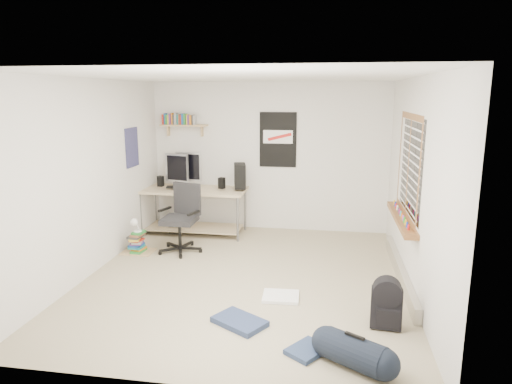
% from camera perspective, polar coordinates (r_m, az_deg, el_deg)
% --- Properties ---
extents(floor, '(4.00, 4.50, 0.01)m').
position_cam_1_polar(floor, '(5.94, -1.36, -10.69)').
color(floor, gray).
rests_on(floor, ground).
extents(ceiling, '(4.00, 4.50, 0.01)m').
position_cam_1_polar(ceiling, '(5.48, -1.50, 14.28)').
color(ceiling, white).
rests_on(ceiling, ground).
extents(back_wall, '(4.00, 0.01, 2.50)m').
position_cam_1_polar(back_wall, '(7.77, 1.65, 4.37)').
color(back_wall, silver).
rests_on(back_wall, ground).
extents(left_wall, '(0.01, 4.50, 2.50)m').
position_cam_1_polar(left_wall, '(6.26, -19.79, 1.76)').
color(left_wall, silver).
rests_on(left_wall, ground).
extents(right_wall, '(0.01, 4.50, 2.50)m').
position_cam_1_polar(right_wall, '(5.57, 19.30, 0.58)').
color(right_wall, silver).
rests_on(right_wall, ground).
extents(desk, '(1.88, 1.18, 0.79)m').
position_cam_1_polar(desk, '(7.71, -7.75, -2.50)').
color(desk, beige).
rests_on(desk, floor).
extents(monitor_left, '(0.43, 0.21, 0.46)m').
position_cam_1_polar(monitor_left, '(7.63, -9.83, 2.35)').
color(monitor_left, '#AEAEB3').
rests_on(monitor_left, desk).
extents(monitor_right, '(0.44, 0.14, 0.48)m').
position_cam_1_polar(monitor_right, '(7.68, -8.41, 2.52)').
color(monitor_right, '#A6A7AB').
rests_on(monitor_right, desk).
extents(pc_tower, '(0.26, 0.41, 0.39)m').
position_cam_1_polar(pc_tower, '(7.47, -2.03, 2.05)').
color(pc_tower, black).
rests_on(pc_tower, desk).
extents(keyboard, '(0.43, 0.23, 0.02)m').
position_cam_1_polar(keyboard, '(7.61, -9.59, 0.64)').
color(keyboard, black).
rests_on(keyboard, desk).
extents(speaker_left, '(0.10, 0.10, 0.17)m').
position_cam_1_polar(speaker_left, '(7.75, -11.84, 1.34)').
color(speaker_left, black).
rests_on(speaker_left, desk).
extents(speaker_right, '(0.12, 0.12, 0.18)m').
position_cam_1_polar(speaker_right, '(7.42, -4.31, 1.12)').
color(speaker_right, black).
rests_on(speaker_right, desk).
extents(office_chair, '(0.83, 0.83, 1.01)m').
position_cam_1_polar(office_chair, '(6.82, -9.57, -3.43)').
color(office_chair, black).
rests_on(office_chair, floor).
extents(wall_shelf, '(0.80, 0.22, 0.24)m').
position_cam_1_polar(wall_shelf, '(7.93, -8.99, 8.24)').
color(wall_shelf, tan).
rests_on(wall_shelf, back_wall).
extents(poster_back_wall, '(0.62, 0.03, 0.92)m').
position_cam_1_polar(poster_back_wall, '(7.69, 2.76, 6.54)').
color(poster_back_wall, black).
rests_on(poster_back_wall, back_wall).
extents(poster_left_wall, '(0.02, 0.42, 0.60)m').
position_cam_1_polar(poster_left_wall, '(7.28, -15.25, 5.41)').
color(poster_left_wall, navy).
rests_on(poster_left_wall, left_wall).
extents(window, '(0.10, 1.50, 1.26)m').
position_cam_1_polar(window, '(5.82, 18.40, 3.12)').
color(window, brown).
rests_on(window, right_wall).
extents(baseboard_heater, '(0.08, 2.50, 0.18)m').
position_cam_1_polar(baseboard_heater, '(6.17, 17.60, -9.46)').
color(baseboard_heater, '#B7B2A8').
rests_on(baseboard_heater, floor).
extents(backpack, '(0.32, 0.27, 0.40)m').
position_cam_1_polar(backpack, '(4.90, 15.96, -13.74)').
color(backpack, black).
rests_on(backpack, floor).
extents(duffel_bag, '(0.38, 0.38, 0.55)m').
position_cam_1_polar(duffel_bag, '(4.22, 12.15, -18.98)').
color(duffel_bag, black).
rests_on(duffel_bag, floor).
extents(tshirt, '(0.43, 0.37, 0.04)m').
position_cam_1_polar(tshirt, '(5.39, 3.12, -12.91)').
color(tshirt, white).
rests_on(tshirt, floor).
extents(jeans_a, '(0.62, 0.56, 0.06)m').
position_cam_1_polar(jeans_a, '(4.83, -2.07, -15.88)').
color(jeans_a, navy).
rests_on(jeans_a, floor).
extents(jeans_b, '(0.43, 0.45, 0.04)m').
position_cam_1_polar(jeans_b, '(4.40, 6.40, -19.04)').
color(jeans_b, '#23314F').
rests_on(jeans_b, floor).
extents(book_stack, '(0.52, 0.48, 0.28)m').
position_cam_1_polar(book_stack, '(7.01, -14.57, -6.11)').
color(book_stack, brown).
rests_on(book_stack, floor).
extents(desk_lamp, '(0.14, 0.21, 0.20)m').
position_cam_1_polar(desk_lamp, '(6.92, -14.58, -4.37)').
color(desk_lamp, white).
rests_on(desk_lamp, book_stack).
extents(subwoofer, '(0.30, 0.30, 0.27)m').
position_cam_1_polar(subwoofer, '(7.91, -9.98, -3.88)').
color(subwoofer, black).
rests_on(subwoofer, floor).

